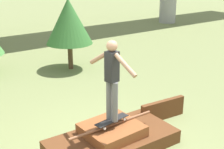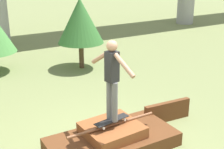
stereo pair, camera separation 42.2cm
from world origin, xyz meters
TOP-DOWN VIEW (x-y plane):
  - ground_plane at (0.00, 0.00)m, footprint 80.00×80.00m
  - scrap_pile at (0.00, 0.01)m, footprint 2.73×1.39m
  - scrap_plank_loose at (1.82, 0.35)m, footprint 1.29×0.23m
  - skateboard at (-0.01, -0.00)m, footprint 0.83×0.31m
  - skater at (-0.01, -0.00)m, footprint 0.27×1.27m
  - tree_behind_right at (1.91, 5.34)m, footprint 1.70×1.70m

SIDE VIEW (x-z plane):
  - ground_plane at x=0.00m, z-range 0.00..0.00m
  - scrap_pile at x=0.00m, z-range -0.09..0.50m
  - scrap_plank_loose at x=1.82m, z-range 0.00..0.50m
  - skateboard at x=-0.01m, z-range 0.62..0.71m
  - skater at x=-0.01m, z-range 0.82..2.50m
  - tree_behind_right at x=1.91m, z-range 0.48..3.09m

